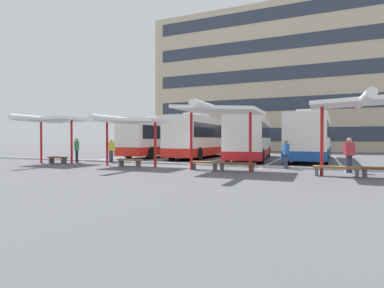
# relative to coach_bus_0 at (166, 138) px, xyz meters

# --- Properties ---
(ground_plane) EXTENTS (160.00, 160.00, 0.00)m
(ground_plane) POSITION_rel_coach_bus_0_xyz_m (6.13, -8.01, -1.70)
(ground_plane) COLOR #515156
(terminal_building) EXTENTS (34.52, 14.48, 23.55)m
(terminal_building) POSITION_rel_coach_bus_0_xyz_m (6.15, 24.69, 8.70)
(terminal_building) COLOR #C6B293
(terminal_building) RESTS_ON ground
(coach_bus_0) EXTENTS (3.45, 11.45, 3.65)m
(coach_bus_0) POSITION_rel_coach_bus_0_xyz_m (0.00, 0.00, 0.00)
(coach_bus_0) COLOR silver
(coach_bus_0) RESTS_ON ground
(coach_bus_1) EXTENTS (2.62, 10.57, 3.78)m
(coach_bus_1) POSITION_rel_coach_bus_0_xyz_m (3.86, -0.49, 0.08)
(coach_bus_1) COLOR silver
(coach_bus_1) RESTS_ON ground
(coach_bus_2) EXTENTS (3.65, 11.69, 3.66)m
(coach_bus_2) POSITION_rel_coach_bus_0_xyz_m (8.37, -1.28, 0.03)
(coach_bus_2) COLOR silver
(coach_bus_2) RESTS_ON ground
(coach_bus_3) EXTENTS (3.08, 10.85, 3.69)m
(coach_bus_3) POSITION_rel_coach_bus_0_xyz_m (12.78, -0.68, 0.04)
(coach_bus_3) COLOR silver
(coach_bus_3) RESTS_ON ground
(lane_stripe_0) EXTENTS (0.16, 14.00, 0.01)m
(lane_stripe_0) POSITION_rel_coach_bus_0_xyz_m (-2.40, -1.49, -1.70)
(lane_stripe_0) COLOR white
(lane_stripe_0) RESTS_ON ground
(lane_stripe_1) EXTENTS (0.16, 14.00, 0.01)m
(lane_stripe_1) POSITION_rel_coach_bus_0_xyz_m (1.86, -1.49, -1.70)
(lane_stripe_1) COLOR white
(lane_stripe_1) RESTS_ON ground
(lane_stripe_2) EXTENTS (0.16, 14.00, 0.01)m
(lane_stripe_2) POSITION_rel_coach_bus_0_xyz_m (6.13, -1.49, -1.70)
(lane_stripe_2) COLOR white
(lane_stripe_2) RESTS_ON ground
(lane_stripe_3) EXTENTS (0.16, 14.00, 0.01)m
(lane_stripe_3) POSITION_rel_coach_bus_0_xyz_m (10.39, -1.49, -1.70)
(lane_stripe_3) COLOR white
(lane_stripe_3) RESTS_ON ground
(lane_stripe_4) EXTENTS (0.16, 14.00, 0.01)m
(lane_stripe_4) POSITION_rel_coach_bus_0_xyz_m (14.65, -1.49, -1.70)
(lane_stripe_4) COLOR white
(lane_stripe_4) RESTS_ON ground
(waiting_shelter_0) EXTENTS (3.70, 4.78, 3.05)m
(waiting_shelter_0) POSITION_rel_coach_bus_0_xyz_m (-2.66, -10.71, 1.12)
(waiting_shelter_0) COLOR red
(waiting_shelter_0) RESTS_ON ground
(bench_0) EXTENTS (1.63, 0.63, 0.45)m
(bench_0) POSITION_rel_coach_bus_0_xyz_m (-2.66, -10.31, -1.37)
(bench_0) COLOR brown
(bench_0) RESTS_ON ground
(waiting_shelter_1) EXTENTS (4.38, 4.61, 2.86)m
(waiting_shelter_1) POSITION_rel_coach_bus_0_xyz_m (3.12, -10.59, 0.94)
(waiting_shelter_1) COLOR red
(waiting_shelter_1) RESTS_ON ground
(bench_1) EXTENTS (1.58, 0.52, 0.45)m
(bench_1) POSITION_rel_coach_bus_0_xyz_m (3.12, -10.39, -1.37)
(bench_1) COLOR brown
(bench_1) RESTS_ON ground
(waiting_shelter_2) EXTENTS (4.13, 5.17, 3.30)m
(waiting_shelter_2) POSITION_rel_coach_bus_0_xyz_m (8.75, -10.94, 1.32)
(waiting_shelter_2) COLOR red
(waiting_shelter_2) RESTS_ON ground
(bench_2) EXTENTS (1.53, 0.49, 0.45)m
(bench_2) POSITION_rel_coach_bus_0_xyz_m (7.85, -10.50, -1.37)
(bench_2) COLOR brown
(bench_2) RESTS_ON ground
(bench_3) EXTENTS (1.86, 0.53, 0.45)m
(bench_3) POSITION_rel_coach_bus_0_xyz_m (9.65, -10.61, -1.36)
(bench_3) COLOR brown
(bench_3) RESTS_ON ground
(waiting_shelter_3) EXTENTS (3.97, 4.33, 3.35)m
(waiting_shelter_3) POSITION_rel_coach_bus_0_xyz_m (15.00, -11.10, 1.39)
(waiting_shelter_3) COLOR red
(waiting_shelter_3) RESTS_ON ground
(bench_4) EXTENTS (1.88, 0.44, 0.45)m
(bench_4) POSITION_rel_coach_bus_0_xyz_m (14.10, -10.91, -1.36)
(bench_4) COLOR brown
(bench_4) RESTS_ON ground
(bench_5) EXTENTS (1.78, 0.60, 0.45)m
(bench_5) POSITION_rel_coach_bus_0_xyz_m (15.90, -10.73, -1.37)
(bench_5) COLOR brown
(bench_5) RESTS_ON ground
(platform_kerb) EXTENTS (44.00, 0.24, 0.12)m
(platform_kerb) POSITION_rel_coach_bus_0_xyz_m (6.13, -8.04, -1.64)
(platform_kerb) COLOR #ADADA8
(platform_kerb) RESTS_ON ground
(waiting_passenger_0) EXTENTS (0.45, 0.54, 1.71)m
(waiting_passenger_0) POSITION_rel_coach_bus_0_xyz_m (-2.02, -9.24, -0.71)
(waiting_passenger_0) COLOR black
(waiting_passenger_0) RESTS_ON ground
(waiting_passenger_1) EXTENTS (0.39, 0.51, 1.60)m
(waiting_passenger_1) POSITION_rel_coach_bus_0_xyz_m (11.75, -8.24, -0.79)
(waiting_passenger_1) COLOR #33384C
(waiting_passenger_1) RESTS_ON ground
(waiting_passenger_2) EXTENTS (0.53, 0.45, 1.69)m
(waiting_passenger_2) POSITION_rel_coach_bus_0_xyz_m (14.74, -9.03, -0.73)
(waiting_passenger_2) COLOR #33384C
(waiting_passenger_2) RESTS_ON ground
(waiting_passenger_3) EXTENTS (0.39, 0.53, 1.67)m
(waiting_passenger_3) POSITION_rel_coach_bus_0_xyz_m (0.10, -8.24, -0.74)
(waiting_passenger_3) COLOR #33384C
(waiting_passenger_3) RESTS_ON ground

